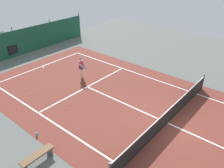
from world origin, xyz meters
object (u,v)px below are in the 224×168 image
at_px(tennis_player, 81,66).
at_px(water_bottle, 37,134).
at_px(tennis_net, 169,116).
at_px(tennis_ball_midcourt, 32,95).
at_px(tennis_ball_by_sideline, 113,103).
at_px(courtside_bench, 37,156).
at_px(tennis_ball_near_player, 66,109).
at_px(parked_car, 3,43).

height_order(tennis_player, water_bottle, tennis_player).
bearing_deg(tennis_net, tennis_ball_midcourt, 110.57).
xyz_separation_m(tennis_ball_by_sideline, water_bottle, (-4.89, 1.06, 0.09)).
bearing_deg(tennis_ball_by_sideline, courtside_bench, -175.26).
distance_m(tennis_net, tennis_ball_near_player, 6.08).
relative_size(tennis_ball_by_sideline, water_bottle, 0.28).
bearing_deg(water_bottle, tennis_ball_midcourt, 60.33).
xyz_separation_m(tennis_ball_near_player, courtside_bench, (-3.50, -2.21, 0.34)).
height_order(tennis_player, parked_car, parked_car).
xyz_separation_m(tennis_net, courtside_bench, (-6.31, 3.16, -0.14)).
bearing_deg(tennis_ball_midcourt, water_bottle, -119.67).
bearing_deg(tennis_player, water_bottle, 8.45).
relative_size(tennis_net, tennis_ball_near_player, 153.33).
relative_size(tennis_ball_midcourt, water_bottle, 0.28).
bearing_deg(tennis_ball_midcourt, tennis_ball_by_sideline, -60.55).
bearing_deg(tennis_player, courtside_bench, 14.93).
bearing_deg(tennis_ball_near_player, tennis_net, -62.40).
xyz_separation_m(tennis_player, parked_car, (-0.95, 10.02, -0.12)).
height_order(tennis_net, tennis_ball_by_sideline, tennis_net).
bearing_deg(tennis_ball_near_player, courtside_bench, -147.72).
distance_m(tennis_ball_midcourt, tennis_ball_by_sideline, 5.57).
bearing_deg(parked_car, tennis_ball_by_sideline, -97.67).
bearing_deg(parked_car, water_bottle, -118.12).
xyz_separation_m(tennis_ball_midcourt, tennis_ball_by_sideline, (2.74, -4.85, 0.00)).
bearing_deg(water_bottle, tennis_ball_by_sideline, -12.24).
height_order(tennis_net, water_bottle, tennis_net).
bearing_deg(tennis_ball_by_sideline, tennis_player, 73.16).
bearing_deg(tennis_ball_by_sideline, tennis_ball_near_player, 143.82).
height_order(parked_car, courtside_bench, parked_car).
relative_size(tennis_net, tennis_ball_by_sideline, 153.33).
distance_m(parked_car, water_bottle, 14.08).
bearing_deg(courtside_bench, water_bottle, 58.06).
relative_size(tennis_player, tennis_ball_by_sideline, 24.85).
relative_size(tennis_ball_midcourt, parked_car, 0.02).
xyz_separation_m(tennis_net, parked_car, (-0.16, 17.79, 0.33)).
bearing_deg(tennis_ball_by_sideline, water_bottle, 167.76).
height_order(parked_car, water_bottle, parked_car).
bearing_deg(tennis_ball_midcourt, tennis_net, -69.43).
bearing_deg(parked_car, courtside_bench, -119.30).
relative_size(tennis_player, tennis_ball_midcourt, 24.85).
bearing_deg(courtside_bench, tennis_net, -26.62).
bearing_deg(parked_car, tennis_net, -95.98).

